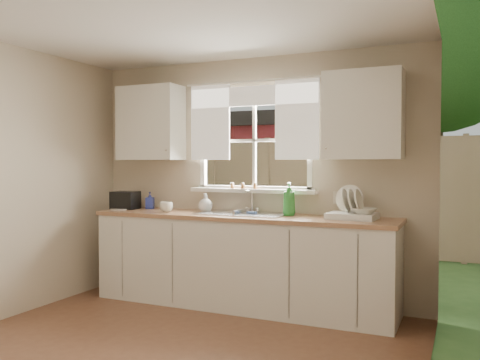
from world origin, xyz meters
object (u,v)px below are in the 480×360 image
at_px(dish_rack, 352,211).
at_px(black_appliance, 125,200).
at_px(soap_bottle_a, 289,199).
at_px(cup, 166,207).

bearing_deg(dish_rack, black_appliance, -179.24).
distance_m(dish_rack, black_appliance, 2.47).
bearing_deg(soap_bottle_a, dish_rack, -11.06).
height_order(dish_rack, soap_bottle_a, soap_bottle_a).
bearing_deg(cup, soap_bottle_a, -8.19).
height_order(cup, black_appliance, black_appliance).
distance_m(soap_bottle_a, black_appliance, 1.86).
xyz_separation_m(dish_rack, soap_bottle_a, (-0.61, 0.05, 0.09)).
xyz_separation_m(soap_bottle_a, cup, (-1.26, -0.21, -0.11)).
height_order(dish_rack, black_appliance, dish_rack).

